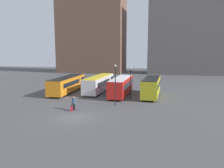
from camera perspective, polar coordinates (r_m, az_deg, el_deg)
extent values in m
plane|color=#4C4C4F|center=(24.93, -9.45, -8.72)|extent=(160.00, 160.00, 0.00)
cube|color=brown|center=(83.82, -5.24, 17.25)|extent=(23.59, 13.05, 40.98)
cube|color=#5B5656|center=(79.69, 20.58, 12.46)|extent=(29.71, 10.22, 27.76)
cube|color=orange|center=(40.93, -11.51, 0.03)|extent=(3.17, 12.55, 2.47)
cube|color=black|center=(45.63, -9.18, 1.31)|extent=(2.73, 2.40, 0.94)
cube|color=black|center=(39.85, -12.12, 0.25)|extent=(2.99, 8.08, 0.74)
cube|color=black|center=(40.77, -11.56, 1.81)|extent=(2.95, 12.29, 0.08)
cylinder|color=black|center=(44.64, -9.67, -0.55)|extent=(2.52, 1.17, 1.05)
cylinder|color=black|center=(37.57, -13.63, -2.29)|extent=(2.52, 1.17, 1.05)
cube|color=silver|center=(40.90, -3.36, 0.18)|extent=(2.70, 12.20, 2.55)
cube|color=black|center=(45.61, -1.53, 1.42)|extent=(2.59, 2.27, 0.97)
cube|color=black|center=(39.82, -3.83, 0.42)|extent=(2.67, 7.82, 0.76)
cube|color=yellow|center=(40.74, -3.38, 2.01)|extent=(2.50, 11.95, 0.08)
cylinder|color=black|center=(44.63, -1.94, -0.53)|extent=(2.43, 0.95, 0.92)
cylinder|color=black|center=(37.53, -5.04, -2.21)|extent=(2.43, 0.95, 0.92)
cube|color=red|center=(37.26, 2.41, -0.50)|extent=(2.49, 10.72, 2.64)
cube|color=black|center=(41.49, 3.54, 0.84)|extent=(2.49, 1.98, 1.00)
cube|color=black|center=(36.27, 2.13, -0.21)|extent=(2.50, 6.87, 0.79)
cube|color=white|center=(37.08, 2.43, 1.58)|extent=(2.29, 10.51, 0.08)
cylinder|color=black|center=(40.66, 3.27, -1.35)|extent=(2.35, 0.98, 0.97)
cylinder|color=black|center=(34.24, 1.37, -3.14)|extent=(2.35, 0.98, 0.97)
cube|color=gold|center=(36.60, 10.22, -0.69)|extent=(2.81, 9.50, 2.72)
cube|color=black|center=(40.36, 10.71, 0.60)|extent=(2.55, 1.83, 1.03)
cube|color=black|center=(35.71, 10.12, -0.35)|extent=(2.71, 6.12, 0.81)
cube|color=black|center=(36.41, 10.28, 1.48)|extent=(2.61, 9.31, 0.08)
cylinder|color=black|center=(39.65, 10.54, -1.67)|extent=(2.39, 1.14, 1.04)
cylinder|color=black|center=(33.93, 9.75, -3.30)|extent=(2.39, 1.14, 1.04)
cylinder|color=black|center=(28.08, -10.11, -5.95)|extent=(0.20, 0.20, 0.82)
cylinder|color=black|center=(28.06, -9.74, -5.95)|extent=(0.20, 0.20, 0.82)
cylinder|color=#334766|center=(27.89, -9.96, -4.42)|extent=(0.58, 0.58, 0.71)
sphere|color=#9E7051|center=(27.79, -9.99, -3.43)|extent=(0.27, 0.27, 0.27)
cube|color=#B7232D|center=(27.69, -10.53, -6.39)|extent=(0.36, 0.48, 0.60)
cube|color=black|center=(27.44, -10.59, -5.59)|extent=(0.14, 0.06, 0.27)
cylinder|color=black|center=(29.77, 0.87, -0.54)|extent=(0.12, 0.12, 5.38)
sphere|color=beige|center=(29.48, 0.88, 4.80)|extent=(0.28, 0.28, 0.28)
cylinder|color=black|center=(33.81, 4.87, -0.04)|extent=(0.12, 0.12, 4.77)
sphere|color=beige|center=(33.55, 4.92, 4.14)|extent=(0.28, 0.28, 0.28)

